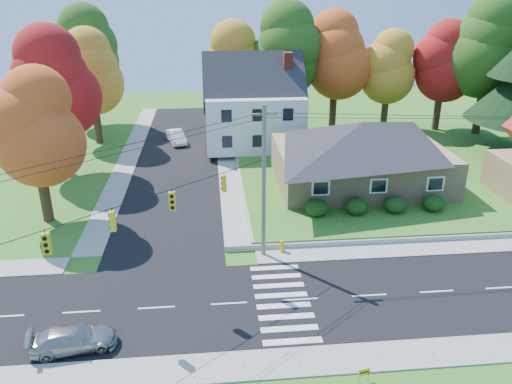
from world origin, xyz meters
The scene contains 24 objects.
ground centered at (0.00, 0.00, 0.00)m, with size 120.00×120.00×0.00m, color #3D7923.
road_main centered at (0.00, 0.00, 0.01)m, with size 90.00×8.00×0.02m, color black.
road_cross centered at (-8.00, 26.00, 0.01)m, with size 8.00×44.00×0.02m, color black.
sidewalk_north centered at (0.00, 5.00, 0.04)m, with size 90.00×2.00×0.08m, color #9C9A90.
sidewalk_south centered at (0.00, -5.00, 0.04)m, with size 90.00×2.00×0.08m, color #9C9A90.
lawn centered at (13.00, 21.00, 0.25)m, with size 30.00×30.00×0.50m, color #3D7923.
ranch_house centered at (8.00, 16.00, 3.27)m, with size 14.60×10.60×5.40m.
colonial_house centered at (0.04, 28.00, 4.58)m, with size 10.40×8.40×9.60m.
hedge_row centered at (7.50, 9.80, 1.14)m, with size 10.70×1.70×1.27m.
traffic_infrastructure centered at (-0.15, 1.35, 5.15)m, with size 38.10×10.66×10.00m.
tree_lot_0 centered at (-2.00, 34.00, 8.31)m, with size 6.72×6.72×12.51m.
tree_lot_1 centered at (4.00, 33.00, 9.61)m, with size 7.84×7.84×14.60m.
tree_lot_2 centered at (10.00, 34.00, 8.96)m, with size 7.28×7.28×13.56m.
tree_lot_3 centered at (16.00, 33.00, 7.65)m, with size 6.16×6.16×11.47m.
tree_lot_4 centered at (22.00, 32.00, 8.31)m, with size 6.72×6.72×12.51m.
tree_lot_5 centered at (26.00, 30.00, 10.27)m, with size 8.40×8.40×15.64m.
tree_west_0 centered at (-17.00, 12.00, 7.15)m, with size 6.16×6.16×11.47m.
tree_west_1 centered at (-18.00, 22.00, 8.46)m, with size 7.28×7.28×13.56m.
tree_west_2 centered at (-17.00, 32.00, 7.81)m, with size 6.72×6.72×12.51m.
tree_west_3 centered at (-19.00, 40.00, 9.11)m, with size 7.84×7.84×14.60m.
silver_sedan centered at (-11.66, -2.99, 0.62)m, with size 1.67×4.12×1.19m, color #9A9A9A.
white_car centered at (-8.41, 31.01, 0.73)m, with size 1.51×4.32×1.43m, color white.
fire_hydrant centered at (-0.22, 5.46, 0.43)m, with size 0.51×0.40×0.90m.
yard_sign centered at (1.70, -6.45, 0.50)m, with size 0.56×0.13×0.71m.
Camera 1 is at (-4.76, -23.23, 16.41)m, focal length 35.00 mm.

